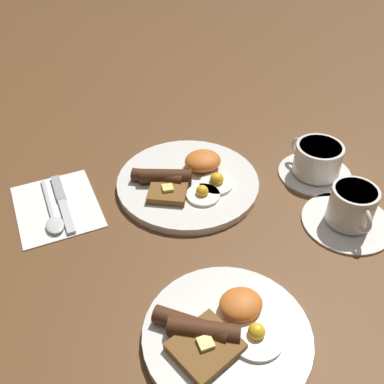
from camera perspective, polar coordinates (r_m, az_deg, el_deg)
ground_plane at (r=0.89m, az=-0.52°, el=0.80°), size 3.00×3.00×0.00m
breakfast_plate_near at (r=0.88m, az=-0.59°, el=1.45°), size 0.28×0.28×0.05m
breakfast_plate_far at (r=0.65m, az=4.14°, el=-17.40°), size 0.24×0.24×0.04m
teacup_near at (r=0.93m, az=15.56°, el=3.71°), size 0.15×0.15×0.07m
teacup_far at (r=0.84m, az=19.51°, el=-2.22°), size 0.16×0.16×0.08m
napkin at (r=0.88m, az=-16.80°, el=-1.72°), size 0.16×0.19×0.01m
knife at (r=0.88m, az=-16.21°, el=-0.93°), size 0.03×0.17×0.01m
spoon at (r=0.84m, az=-17.20°, el=-3.28°), size 0.04×0.16×0.01m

